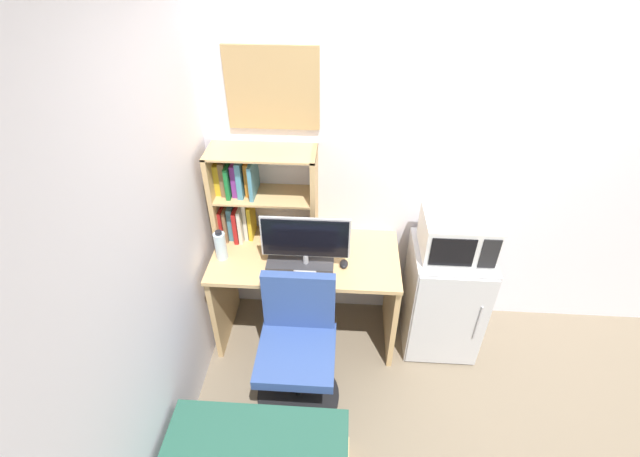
{
  "coord_description": "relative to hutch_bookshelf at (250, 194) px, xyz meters",
  "views": [
    {
      "loc": [
        -0.67,
        -2.6,
        2.67
      ],
      "look_at": [
        -0.82,
        -0.35,
        1.02
      ],
      "focal_mm": 24.75,
      "sensor_mm": 36.0,
      "label": 1
    }
  ],
  "objects": [
    {
      "name": "wall_back",
      "position": [
        1.7,
        0.15,
        0.18
      ],
      "size": [
        6.4,
        0.04,
        2.6
      ],
      "primitive_type": "cube",
      "color": "silver",
      "rests_on": "ground_plane"
    },
    {
      "name": "wall_left",
      "position": [
        -0.32,
        -1.47,
        0.18
      ],
      "size": [
        0.04,
        4.4,
        2.6
      ],
      "primitive_type": "cube",
      "color": "silver",
      "rests_on": "ground_plane"
    },
    {
      "name": "desk",
      "position": [
        0.38,
        -0.19,
        -0.59
      ],
      "size": [
        1.26,
        0.63,
        0.77
      ],
      "color": "tan",
      "rests_on": "ground_plane"
    },
    {
      "name": "hutch_bookshelf",
      "position": [
        0.0,
        0.0,
        0.0
      ],
      "size": [
        0.69,
        0.28,
        0.68
      ],
      "color": "tan",
      "rests_on": "desk"
    },
    {
      "name": "monitor",
      "position": [
        0.4,
        -0.29,
        -0.15
      ],
      "size": [
        0.57,
        0.21,
        0.37
      ],
      "color": "#B7B7BC",
      "rests_on": "desk"
    },
    {
      "name": "keyboard",
      "position": [
        0.36,
        -0.29,
        -0.34
      ],
      "size": [
        0.44,
        0.14,
        0.02
      ],
      "primitive_type": "cube",
      "color": "#333338",
      "rests_on": "desk"
    },
    {
      "name": "computer_mouse",
      "position": [
        0.64,
        -0.28,
        -0.33
      ],
      "size": [
        0.06,
        0.09,
        0.03
      ],
      "primitive_type": "ellipsoid",
      "color": "black",
      "rests_on": "desk"
    },
    {
      "name": "water_bottle",
      "position": [
        -0.17,
        -0.25,
        -0.25
      ],
      "size": [
        0.08,
        0.08,
        0.22
      ],
      "color": "silver",
      "rests_on": "desk"
    },
    {
      "name": "mini_fridge",
      "position": [
        1.36,
        -0.18,
        -0.7
      ],
      "size": [
        0.51,
        0.53,
        0.84
      ],
      "color": "silver",
      "rests_on": "ground_plane"
    },
    {
      "name": "microwave",
      "position": [
        1.36,
        -0.17,
        -0.14
      ],
      "size": [
        0.44,
        0.37,
        0.27
      ],
      "color": "silver",
      "rests_on": "mini_fridge"
    },
    {
      "name": "desk_chair",
      "position": [
        0.37,
        -0.7,
        -0.73
      ],
      "size": [
        0.55,
        0.55,
        0.91
      ],
      "color": "black",
      "rests_on": "ground_plane"
    },
    {
      "name": "wall_corkboard",
      "position": [
        0.18,
        0.12,
        0.67
      ],
      "size": [
        0.57,
        0.02,
        0.5
      ],
      "primitive_type": "cube",
      "color": "tan"
    }
  ]
}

